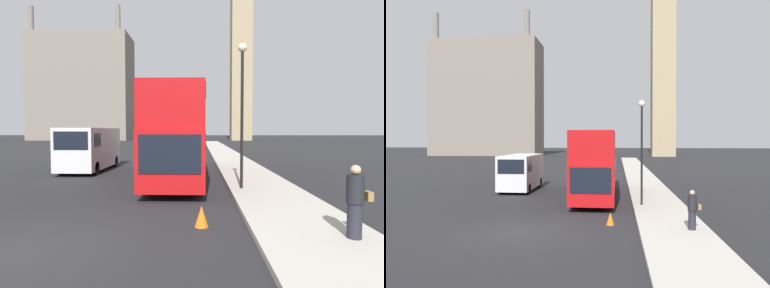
# 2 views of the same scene
# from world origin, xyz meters

# --- Properties ---
(ground_plane) EXTENTS (300.00, 300.00, 0.00)m
(ground_plane) POSITION_xyz_m (0.00, 0.00, 0.00)
(ground_plane) COLOR black
(sidewalk_strip) EXTENTS (2.90, 120.00, 0.15)m
(sidewalk_strip) POSITION_xyz_m (6.45, 0.00, 0.07)
(sidewalk_strip) COLOR #ADA89E
(sidewalk_strip) RESTS_ON ground_plane
(clock_tower) EXTENTS (5.45, 5.62, 63.36)m
(clock_tower) POSITION_xyz_m (14.35, 70.24, 32.48)
(clock_tower) COLOR tan
(clock_tower) RESTS_ON ground_plane
(building_block_distant) EXTENTS (25.19, 10.64, 32.89)m
(building_block_distant) POSITION_xyz_m (-26.71, 72.12, 13.52)
(building_block_distant) COLOR slate
(building_block_distant) RESTS_ON ground_plane
(red_double_decker_bus) EXTENTS (2.47, 11.16, 4.29)m
(red_double_decker_bus) POSITION_xyz_m (2.76, 9.61, 2.39)
(red_double_decker_bus) COLOR #B71114
(red_double_decker_bus) RESTS_ON ground_plane
(white_van) EXTENTS (2.20, 5.79, 2.64)m
(white_van) POSITION_xyz_m (-3.02, 12.36, 1.41)
(white_van) COLOR silver
(white_van) RESTS_ON ground_plane
(pedestrian) EXTENTS (0.52, 0.36, 1.60)m
(pedestrian) POSITION_xyz_m (7.14, 0.47, 0.95)
(pedestrian) COLOR #23232D
(pedestrian) RESTS_ON sidewalk_strip
(street_lamp) EXTENTS (0.36, 0.36, 5.82)m
(street_lamp) POSITION_xyz_m (5.48, 6.08, 3.97)
(street_lamp) COLOR black
(street_lamp) RESTS_ON sidewalk_strip
(traffic_cone) EXTENTS (0.36, 0.36, 0.55)m
(traffic_cone) POSITION_xyz_m (3.81, 1.64, 0.28)
(traffic_cone) COLOR orange
(traffic_cone) RESTS_ON ground_plane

